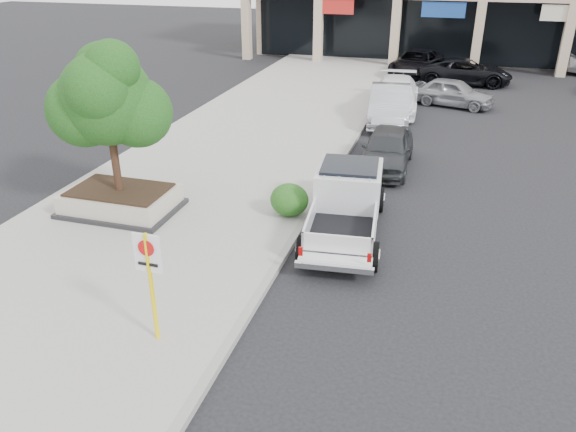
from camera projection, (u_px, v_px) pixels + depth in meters
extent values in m
plane|color=black|center=(331.00, 300.00, 12.47)|extent=(120.00, 120.00, 0.00)
cube|color=gray|center=(211.00, 175.00, 19.03)|extent=(8.00, 52.00, 0.15)
cube|color=gray|center=(325.00, 188.00, 18.01)|extent=(0.20, 52.00, 0.15)
cube|color=tan|center=(247.00, 27.00, 37.98)|extent=(0.55, 0.55, 4.20)
cube|color=black|center=(562.00, 37.00, 34.52)|extent=(39.20, 0.08, 3.90)
cube|color=black|center=(122.00, 208.00, 16.31)|extent=(3.20, 2.20, 0.12)
cube|color=#AEA092|center=(121.00, 199.00, 16.17)|extent=(3.00, 2.00, 0.50)
cube|color=black|center=(119.00, 190.00, 16.05)|extent=(2.70, 1.70, 0.06)
cylinder|color=black|center=(114.00, 152.00, 15.56)|extent=(0.22, 0.22, 2.20)
sphere|color=#16340E|center=(106.00, 99.00, 14.91)|extent=(2.50, 2.50, 2.50)
sphere|color=#16340E|center=(137.00, 113.00, 15.16)|extent=(1.90, 1.90, 1.90)
sphere|color=#16340E|center=(104.00, 72.00, 15.15)|extent=(1.60, 1.60, 1.60)
cylinder|color=yellow|center=(152.00, 288.00, 10.53)|extent=(0.09, 0.09, 2.30)
cube|color=white|center=(147.00, 253.00, 10.21)|extent=(0.55, 0.03, 0.78)
cylinder|color=red|center=(146.00, 248.00, 10.13)|extent=(0.32, 0.01, 0.32)
ellipsoid|color=#1E4112|center=(289.00, 200.00, 15.85)|extent=(1.10, 0.99, 0.93)
imported|color=#2B2D2F|center=(387.00, 149.00, 19.58)|extent=(1.68, 4.11, 1.40)
imported|color=#A3A7AB|center=(389.00, 105.00, 24.63)|extent=(2.19, 5.00, 1.60)
imported|color=white|center=(395.00, 95.00, 26.45)|extent=(2.45, 5.31, 1.50)
imported|color=black|center=(416.00, 63.00, 33.57)|extent=(3.17, 5.67, 1.50)
imported|color=gray|center=(453.00, 92.00, 27.25)|extent=(4.19, 2.54, 1.33)
imported|color=black|center=(465.00, 71.00, 31.55)|extent=(5.32, 2.78, 1.43)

